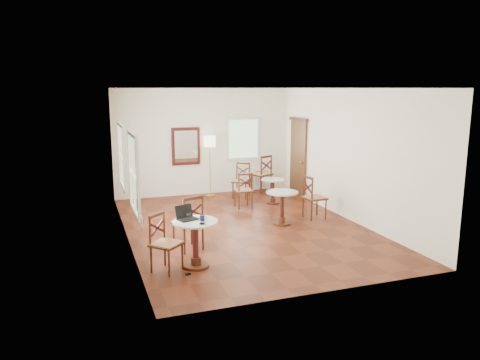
% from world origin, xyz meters
% --- Properties ---
extents(ground, '(7.00, 7.00, 0.00)m').
position_xyz_m(ground, '(0.00, 0.00, 0.00)').
color(ground, '#57200F').
rests_on(ground, ground).
extents(room_shell, '(5.02, 7.02, 3.01)m').
position_xyz_m(room_shell, '(-0.06, 0.27, 1.89)').
color(room_shell, white).
rests_on(room_shell, ground).
extents(cafe_table_near, '(0.77, 0.77, 0.82)m').
position_xyz_m(cafe_table_near, '(-1.56, -1.89, 0.50)').
color(cafe_table_near, '#471F11').
rests_on(cafe_table_near, ground).
extents(cafe_table_mid, '(0.71, 0.71, 0.75)m').
position_xyz_m(cafe_table_mid, '(0.86, -0.07, 0.47)').
color(cafe_table_mid, '#471F11').
rests_on(cafe_table_mid, ground).
extents(cafe_table_back, '(0.62, 0.62, 0.65)m').
position_xyz_m(cafe_table_back, '(1.43, 1.77, 0.40)').
color(cafe_table_back, '#471F11').
rests_on(cafe_table_back, ground).
extents(chair_near_a, '(0.61, 0.61, 1.06)m').
position_xyz_m(chair_near_a, '(-1.47, -1.01, 0.53)').
color(chair_near_a, '#471F11').
rests_on(chair_near_a, ground).
extents(chair_near_b, '(0.63, 0.63, 0.97)m').
position_xyz_m(chair_near_b, '(-2.08, -1.89, 0.48)').
color(chair_near_b, '#471F11').
rests_on(chair_near_b, ground).
extents(chair_mid_a, '(0.43, 0.43, 0.93)m').
position_xyz_m(chair_mid_a, '(0.55, 1.59, 0.46)').
color(chair_mid_a, '#471F11').
rests_on(chair_mid_a, ground).
extents(chair_mid_b, '(0.50, 0.50, 1.01)m').
position_xyz_m(chair_mid_b, '(1.76, 0.13, 0.50)').
color(chair_mid_b, '#471F11').
rests_on(chair_mid_b, ground).
extents(chair_back_a, '(0.66, 0.66, 1.09)m').
position_xyz_m(chair_back_a, '(1.66, 3.13, 0.54)').
color(chair_back_a, '#471F11').
rests_on(chair_back_a, ground).
extents(chair_back_b, '(0.63, 0.63, 0.97)m').
position_xyz_m(chair_back_b, '(0.87, 2.67, 0.48)').
color(chair_back_b, '#471F11').
rests_on(chair_back_b, ground).
extents(floor_lamp, '(0.33, 0.33, 1.70)m').
position_xyz_m(floor_lamp, '(0.10, 3.15, 1.44)').
color(floor_lamp, '#BF8C3F').
rests_on(floor_lamp, ground).
extents(laptop, '(0.40, 0.37, 0.23)m').
position_xyz_m(laptop, '(-1.68, -1.74, 0.87)').
color(laptop, black).
rests_on(laptop, cafe_table_near).
extents(mouse, '(0.10, 0.06, 0.04)m').
position_xyz_m(mouse, '(-1.50, -2.13, 0.83)').
color(mouse, black).
rests_on(mouse, cafe_table_near).
extents(navy_mug, '(0.12, 0.08, 0.09)m').
position_xyz_m(navy_mug, '(-1.45, -1.93, 0.86)').
color(navy_mug, '#111439').
rests_on(navy_mug, cafe_table_near).
extents(water_glass, '(0.06, 0.06, 0.11)m').
position_xyz_m(water_glass, '(-1.64, -1.79, 0.87)').
color(water_glass, white).
rests_on(water_glass, cafe_table_near).
extents(power_adapter, '(0.09, 0.05, 0.04)m').
position_xyz_m(power_adapter, '(-1.77, -2.19, 0.02)').
color(power_adapter, black).
rests_on(power_adapter, ground).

